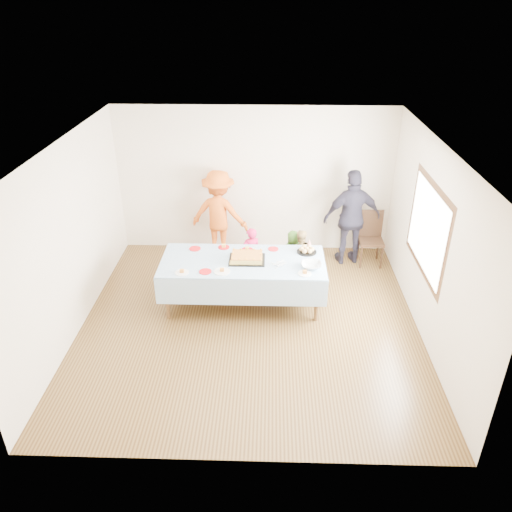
{
  "coord_description": "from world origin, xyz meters",
  "views": [
    {
      "loc": [
        0.29,
        -6.14,
        4.45
      ],
      "look_at": [
        0.09,
        0.3,
        0.98
      ],
      "focal_mm": 35.0,
      "sensor_mm": 36.0,
      "label": 1
    }
  ],
  "objects_px": {
    "adult_left": "(219,214)",
    "dining_chair": "(371,235)",
    "birthday_cake": "(247,258)",
    "party_table": "(243,264)"
  },
  "relations": [
    {
      "from": "adult_left",
      "to": "party_table",
      "type": "bearing_deg",
      "value": 119.25
    },
    {
      "from": "party_table",
      "to": "birthday_cake",
      "type": "bearing_deg",
      "value": 14.83
    },
    {
      "from": "dining_chair",
      "to": "birthday_cake",
      "type": "bearing_deg",
      "value": -145.81
    },
    {
      "from": "dining_chair",
      "to": "adult_left",
      "type": "relative_size",
      "value": 0.6
    },
    {
      "from": "party_table",
      "to": "adult_left",
      "type": "xyz_separation_m",
      "value": [
        -0.52,
        1.69,
        0.09
      ]
    },
    {
      "from": "birthday_cake",
      "to": "party_table",
      "type": "bearing_deg",
      "value": -165.17
    },
    {
      "from": "party_table",
      "to": "dining_chair",
      "type": "relative_size",
      "value": 2.56
    },
    {
      "from": "birthday_cake",
      "to": "dining_chair",
      "type": "relative_size",
      "value": 0.56
    },
    {
      "from": "adult_left",
      "to": "dining_chair",
      "type": "bearing_deg",
      "value": -172.55
    },
    {
      "from": "dining_chair",
      "to": "adult_left",
      "type": "xyz_separation_m",
      "value": [
        -2.74,
        0.22,
        0.27
      ]
    }
  ]
}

